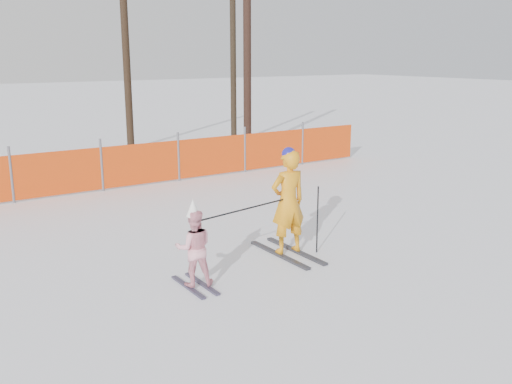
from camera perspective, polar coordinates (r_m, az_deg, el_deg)
ground at (r=9.11m, az=1.76°, el=-6.74°), size 120.00×120.00×0.00m
adult at (r=9.10m, az=3.23°, el=-1.00°), size 0.64×1.52×1.76m
child at (r=7.94m, az=-6.22°, el=-5.52°), size 0.64×0.92×1.27m
ski_poles at (r=8.76m, az=1.95°, el=-2.19°), size 2.22×0.33×1.11m
safety_fence at (r=13.60m, az=-19.67°, el=1.76°), size 17.93×0.06×1.25m
tree_trunks at (r=19.68m, az=-4.95°, el=12.69°), size 3.84×2.57×6.40m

